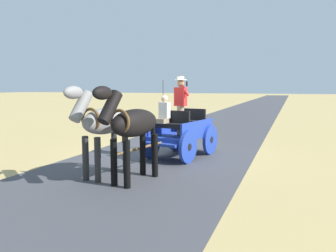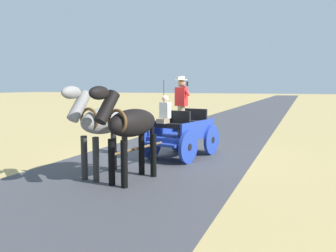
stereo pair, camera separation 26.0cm
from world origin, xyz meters
name	(u,v)px [view 1 (the left image)]	position (x,y,z in m)	size (l,w,h in m)	color
ground_plane	(171,153)	(0.00, 0.00, 0.00)	(200.00, 200.00, 0.00)	tan
road_surface	(171,153)	(0.00, 0.00, 0.00)	(5.36, 160.00, 0.01)	#424247
horse_drawn_carriage	(180,131)	(-0.46, 0.39, 0.82)	(1.84, 4.51, 2.50)	#1E3899
horse_near_side	(132,125)	(-0.33, 3.44, 1.32)	(0.84, 2.15, 2.21)	black
horse_off_side	(103,123)	(0.53, 3.28, 1.32)	(0.76, 2.15, 2.21)	gray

